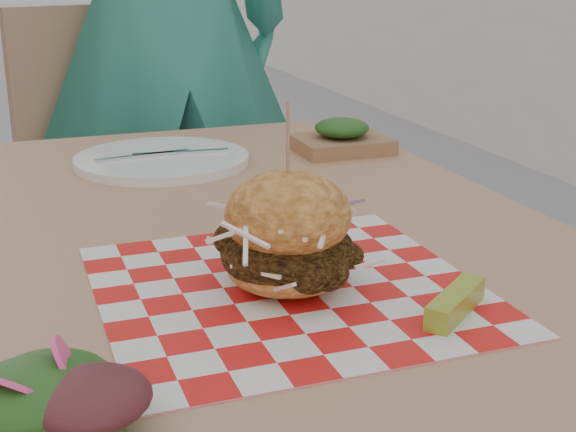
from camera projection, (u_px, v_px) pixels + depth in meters
name	position (u px, v px, depth m)	size (l,w,h in m)	color
diner	(163.00, 20.00, 1.86)	(0.67, 0.44, 1.83)	teal
patio_table	(225.00, 298.00, 0.95)	(0.80, 1.20, 0.75)	tan
patio_chair	(102.00, 180.00, 1.90)	(0.50, 0.51, 0.95)	tan
paper_liner	(288.00, 288.00, 0.78)	(0.36, 0.36, 0.00)	red
sandwich	(288.00, 238.00, 0.76)	(0.16, 0.16, 0.18)	#EB9442
pickle_spear	(455.00, 303.00, 0.72)	(0.10, 0.02, 0.02)	#95A630
side_salad	(50.00, 407.00, 0.55)	(0.13, 0.14, 0.05)	#3F1419
place_setting	(162.00, 160.00, 1.24)	(0.27, 0.27, 0.02)	white
kraft_tray	(342.00, 138.00, 1.32)	(0.15, 0.12, 0.06)	#926542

